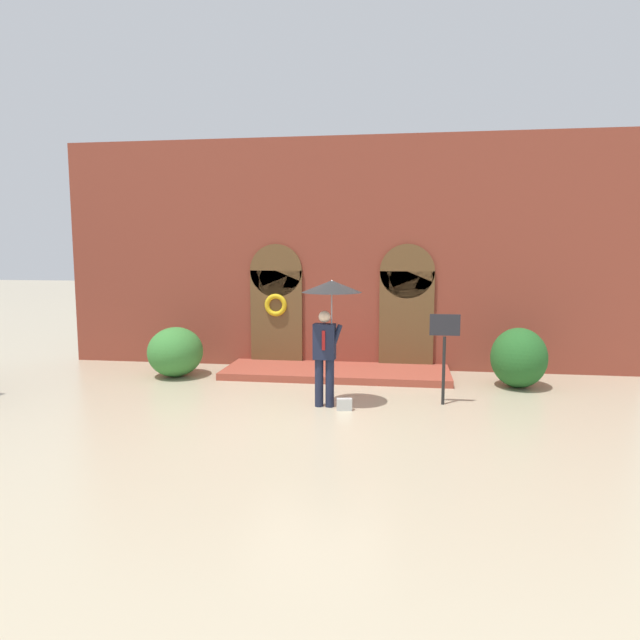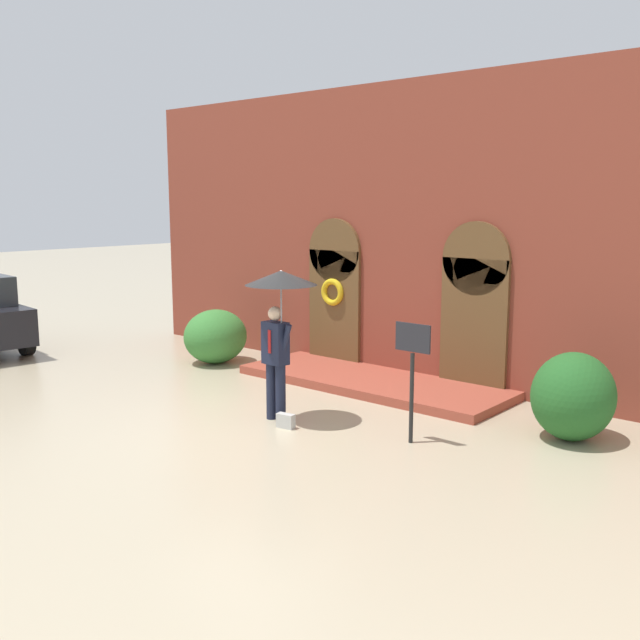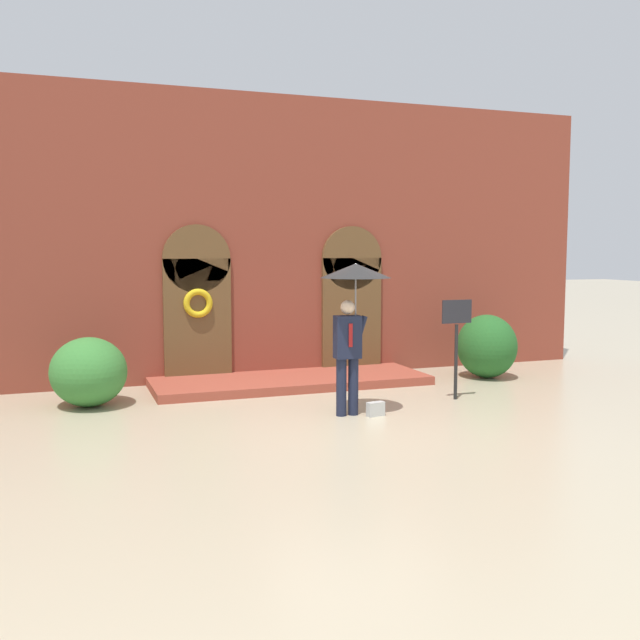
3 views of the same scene
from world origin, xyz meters
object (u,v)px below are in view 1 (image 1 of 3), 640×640
(handbag, at_px, (344,404))
(shrub_right, at_px, (519,358))
(person_with_umbrella, at_px, (330,305))
(shrub_left, at_px, (175,352))
(sign_post, at_px, (444,344))

(handbag, relative_size, shrub_right, 0.22)
(shrub_right, bearing_deg, handbag, -146.52)
(person_with_umbrella, relative_size, handbag, 8.44)
(person_with_umbrella, xyz_separation_m, shrub_left, (-3.86, 2.06, -1.34))
(handbag, bearing_deg, shrub_right, 24.41)
(handbag, distance_m, shrub_left, 4.75)
(person_with_umbrella, height_order, handbag, person_with_umbrella)
(person_with_umbrella, distance_m, sign_post, 2.28)
(person_with_umbrella, xyz_separation_m, handbag, (0.30, -0.20, -1.80))
(sign_post, relative_size, shrub_left, 1.24)
(person_with_umbrella, height_order, shrub_right, person_with_umbrella)
(handbag, xyz_separation_m, shrub_right, (3.48, 2.30, 0.53))
(handbag, bearing_deg, person_with_umbrella, 136.86)
(person_with_umbrella, relative_size, shrub_left, 1.70)
(person_with_umbrella, distance_m, shrub_right, 4.50)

